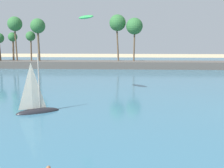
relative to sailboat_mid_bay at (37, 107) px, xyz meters
name	(u,v)px	position (x,y,z in m)	size (l,w,h in m)	color
sea	(114,72)	(6.29, 34.44, -0.60)	(220.00, 97.35, 0.06)	#386B84
palm_headland	(96,56)	(1.38, 43.17, 2.52)	(107.89, 6.45, 13.29)	#514C47
sailboat_mid_bay	(37,107)	(0.00, 0.00, 0.00)	(4.40, 3.31, 6.28)	black
kite_aloft_low_near_shore	(86,17)	(3.63, 10.19, 9.54)	(3.18, 1.08, 0.45)	green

